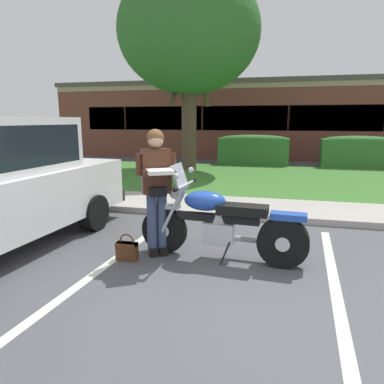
% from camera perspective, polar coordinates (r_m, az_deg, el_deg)
% --- Properties ---
extents(ground_plane, '(140.00, 140.00, 0.00)m').
position_cam_1_polar(ground_plane, '(4.06, 3.02, -15.15)').
color(ground_plane, '#4C4C51').
extents(curb_strip, '(60.00, 0.20, 0.12)m').
position_cam_1_polar(curb_strip, '(6.70, 7.75, -3.83)').
color(curb_strip, '#ADA89E').
rests_on(curb_strip, ground).
extents(concrete_walk, '(60.00, 1.50, 0.08)m').
position_cam_1_polar(concrete_walk, '(7.52, 8.47, -2.31)').
color(concrete_walk, '#ADA89E').
rests_on(concrete_walk, ground).
extents(grass_lawn, '(60.00, 6.10, 0.06)m').
position_cam_1_polar(grass_lawn, '(11.24, 10.41, 2.16)').
color(grass_lawn, '#3D752D').
rests_on(grass_lawn, ground).
extents(stall_stripe_0, '(0.37, 4.40, 0.01)m').
position_cam_1_polar(stall_stripe_0, '(4.68, -14.18, -11.72)').
color(stall_stripe_0, silver).
rests_on(stall_stripe_0, ground).
extents(stall_stripe_1, '(0.37, 4.40, 0.01)m').
position_cam_1_polar(stall_stripe_1, '(4.23, 22.15, -14.83)').
color(stall_stripe_1, silver).
rests_on(stall_stripe_1, ground).
extents(motorcycle, '(2.24, 0.82, 1.26)m').
position_cam_1_polar(motorcycle, '(4.66, 5.62, -5.14)').
color(motorcycle, black).
rests_on(motorcycle, ground).
extents(rider_person, '(0.59, 0.67, 1.70)m').
position_cam_1_polar(rider_person, '(4.74, -5.72, 1.57)').
color(rider_person, black).
rests_on(rider_person, ground).
extents(handbag, '(0.28, 0.13, 0.36)m').
position_cam_1_polar(handbag, '(4.81, -10.41, -9.07)').
color(handbag, '#562D19').
rests_on(handbag, ground).
extents(shade_tree, '(4.83, 4.83, 6.78)m').
position_cam_1_polar(shade_tree, '(13.13, -0.50, 24.19)').
color(shade_tree, '#4C3D2D').
rests_on(shade_tree, ground).
extents(hedge_left, '(2.77, 0.90, 1.24)m').
position_cam_1_polar(hedge_left, '(14.61, 9.83, 6.75)').
color(hedge_left, '#336B2D').
rests_on(hedge_left, ground).
extents(hedge_center_left, '(2.61, 0.90, 1.24)m').
position_cam_1_polar(hedge_center_left, '(14.84, 25.03, 5.92)').
color(hedge_center_left, '#336B2D').
rests_on(hedge_center_left, ground).
extents(brick_building, '(23.07, 9.59, 3.65)m').
position_cam_1_polar(brick_building, '(21.19, 15.03, 11.15)').
color(brick_building, brown).
rests_on(brick_building, ground).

